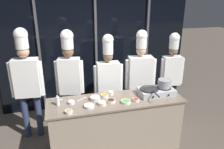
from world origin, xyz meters
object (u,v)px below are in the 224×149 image
prep_bowl_noodles (111,93)px  chef_line (108,77)px  serving_spoon_solid (59,100)px  serving_spoon_slotted (83,98)px  prep_bowl_bean_sprouts (71,102)px  stock_pot (164,83)px  prep_bowl_soy_glaze (111,101)px  chef_sous (69,74)px  prep_bowl_mushrooms (69,112)px  prep_bowl_carrots (105,96)px  prep_bowl_scallions (126,102)px  frying_pan (149,88)px  chef_pastry (140,73)px  prep_bowl_onion (89,106)px  prep_bowl_garlic (95,98)px  portable_stove (156,91)px  prep_bowl_chili_flakes (136,100)px  chef_apprentice (172,69)px  prep_bowl_chicken (102,103)px  chef_head (27,77)px  squeeze_bottle_clear (58,100)px

prep_bowl_noodles → chef_line: 0.47m
prep_bowl_noodles → serving_spoon_solid: (-0.87, 0.01, -0.02)m
serving_spoon_slotted → prep_bowl_bean_sprouts: bearing=-148.7°
stock_pot → serving_spoon_slotted: size_ratio=1.31×
prep_bowl_soy_glaze → chef_sous: bearing=127.5°
prep_bowl_mushrooms → prep_bowl_soy_glaze: (0.67, 0.17, 0.00)m
prep_bowl_carrots → prep_bowl_scallions: bearing=-45.5°
prep_bowl_scallions → prep_bowl_carrots: 0.40m
frying_pan → prep_bowl_bean_sprouts: size_ratio=5.22×
serving_spoon_slotted → chef_pastry: size_ratio=0.10×
prep_bowl_scallions → prep_bowl_onion: bearing=179.7°
stock_pot → prep_bowl_noodles: (-0.89, 0.19, -0.16)m
stock_pot → prep_bowl_mushrooms: bearing=-171.0°
chef_pastry → prep_bowl_bean_sprouts: bearing=31.9°
prep_bowl_garlic → portable_stove: bearing=-3.0°
prep_bowl_onion → chef_line: (0.49, 0.81, 0.12)m
prep_bowl_noodles → chef_pastry: (0.72, 0.49, 0.13)m
prep_bowl_mushrooms → prep_bowl_garlic: prep_bowl_garlic is taller
prep_bowl_chili_flakes → chef_line: 0.85m
frying_pan → prep_bowl_carrots: (-0.74, 0.13, -0.11)m
prep_bowl_chili_flakes → prep_bowl_onion: bearing=-179.9°
prep_bowl_carrots → serving_spoon_slotted: size_ratio=0.71×
stock_pot → chef_sous: (-1.54, 0.66, 0.08)m
prep_bowl_onion → chef_apprentice: bearing=25.3°
prep_bowl_carrots → serving_spoon_slotted: (-0.35, 0.03, -0.02)m
prep_bowl_chicken → chef_line: 0.84m
prep_bowl_mushrooms → serving_spoon_slotted: (0.26, 0.41, -0.02)m
portable_stove → frying_pan: 0.16m
serving_spoon_solid → chef_pastry: 1.66m
portable_stove → prep_bowl_scallions: size_ratio=3.76×
prep_bowl_chili_flakes → prep_bowl_noodles: (-0.33, 0.35, 0.00)m
chef_head → chef_line: chef_head is taller
chef_line → prep_bowl_chili_flakes: bearing=110.4°
prep_bowl_scallions → prep_bowl_carrots: (-0.28, 0.28, 0.01)m
chef_head → chef_line: (1.44, -0.04, -0.13)m
serving_spoon_solid → squeeze_bottle_clear: bearing=-95.6°
serving_spoon_slotted → chef_sous: chef_sous is taller
chef_pastry → chef_head: bearing=6.5°
chef_pastry → prep_bowl_noodles: bearing=40.9°
chef_apprentice → prep_bowl_carrots: bearing=26.1°
portable_stove → prep_bowl_chicken: bearing=-172.3°
prep_bowl_onion → stock_pot: bearing=6.9°
prep_bowl_chicken → prep_bowl_onion: prep_bowl_chicken is taller
prep_bowl_scallions → chef_line: chef_line is taller
prep_bowl_noodles → chef_sous: size_ratio=0.05×
frying_pan → prep_bowl_mushrooms: 1.39m
stock_pot → squeeze_bottle_clear: 1.78m
prep_bowl_chili_flakes → prep_bowl_carrots: bearing=148.2°
prep_bowl_onion → chef_apprentice: (1.85, 0.88, 0.13)m
prep_bowl_chili_flakes → prep_bowl_onion: size_ratio=0.66×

